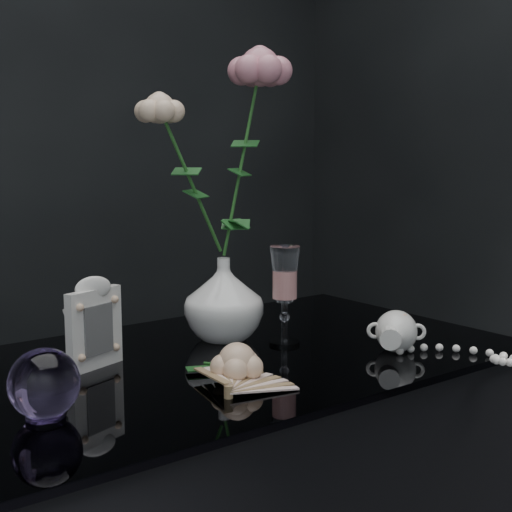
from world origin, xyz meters
TOP-DOWN VIEW (x-y plane):
  - vase at (0.09, 0.13)m, footprint 0.18×0.18m
  - wine_glass at (0.16, 0.04)m, footprint 0.06×0.06m
  - picture_frame at (-0.17, 0.11)m, footprint 0.13×0.12m
  - paperweight at (-0.31, -0.05)m, footprint 0.12×0.12m
  - paper_fan at (-0.08, -0.13)m, footprint 0.23×0.19m
  - loose_rose at (-0.03, -0.08)m, footprint 0.17×0.20m
  - pearl_jar at (0.28, -0.10)m, footprint 0.36×0.36m
  - roses at (0.09, 0.13)m, footprint 0.28×0.12m

SIDE VIEW (x-z plane):
  - paper_fan at x=-0.08m, z-range 0.76..0.78m
  - loose_rose at x=-0.03m, z-range 0.76..0.82m
  - pearl_jar at x=0.28m, z-range 0.76..0.84m
  - paperweight at x=-0.31m, z-range 0.76..0.85m
  - picture_frame at x=-0.17m, z-range 0.76..0.91m
  - vase at x=0.09m, z-range 0.76..0.91m
  - wine_glass at x=0.16m, z-range 0.76..0.94m
  - roses at x=0.09m, z-range 0.89..1.32m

